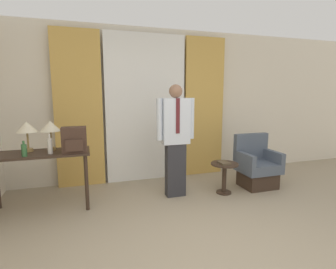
% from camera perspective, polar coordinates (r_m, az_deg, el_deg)
% --- Properties ---
extents(wall_back, '(10.00, 0.06, 2.70)m').
position_cam_1_polar(wall_back, '(4.81, -5.17, 6.41)').
color(wall_back, silver).
rests_on(wall_back, ground_plane).
extents(curtain_sheer_center, '(1.42, 0.06, 2.58)m').
position_cam_1_polar(curtain_sheer_center, '(4.68, -4.82, 5.61)').
color(curtain_sheer_center, white).
rests_on(curtain_sheer_center, ground_plane).
extents(curtain_drape_left, '(0.77, 0.06, 2.58)m').
position_cam_1_polar(curtain_drape_left, '(4.56, -18.87, 5.07)').
color(curtain_drape_left, gold).
rests_on(curtain_drape_left, ground_plane).
extents(curtain_drape_right, '(0.77, 0.06, 2.58)m').
position_cam_1_polar(curtain_drape_right, '(5.06, 7.86, 5.82)').
color(curtain_drape_right, gold).
rests_on(curtain_drape_right, ground_plane).
extents(desk, '(1.28, 0.54, 0.79)m').
position_cam_1_polar(desk, '(3.89, -26.11, -5.30)').
color(desk, '#38281E').
rests_on(desk, ground_plane).
extents(table_lamp_left, '(0.27, 0.27, 0.40)m').
position_cam_1_polar(table_lamp_left, '(3.95, -28.39, 1.22)').
color(table_lamp_left, '#9E7F47').
rests_on(table_lamp_left, desk).
extents(table_lamp_right, '(0.27, 0.27, 0.40)m').
position_cam_1_polar(table_lamp_right, '(3.90, -24.24, 1.44)').
color(table_lamp_right, '#9E7F47').
rests_on(table_lamp_right, desk).
extents(bottle_near_edge, '(0.06, 0.06, 0.20)m').
position_cam_1_polar(bottle_near_edge, '(3.70, -28.84, -2.97)').
color(bottle_near_edge, '#336638').
rests_on(bottle_near_edge, desk).
extents(bottle_by_lamp, '(0.06, 0.06, 0.26)m').
position_cam_1_polar(bottle_by_lamp, '(3.71, -24.32, -2.19)').
color(bottle_by_lamp, silver).
rests_on(bottle_by_lamp, desk).
extents(backpack, '(0.31, 0.22, 0.34)m').
position_cam_1_polar(backpack, '(3.64, -19.72, -1.16)').
color(backpack, '#422D23').
rests_on(backpack, desk).
extents(person, '(0.59, 0.20, 1.69)m').
position_cam_1_polar(person, '(3.91, 1.65, -0.40)').
color(person, '#2D2D33').
rests_on(person, ground_plane).
extents(armchair, '(0.63, 0.55, 0.88)m').
position_cam_1_polar(armchair, '(4.69, 18.72, -6.77)').
color(armchair, '#38281E').
rests_on(armchair, ground_plane).
extents(side_table, '(0.43, 0.43, 0.49)m').
position_cam_1_polar(side_table, '(4.23, 12.17, -8.14)').
color(side_table, '#38281E').
rests_on(side_table, ground_plane).
extents(book, '(0.14, 0.21, 0.03)m').
position_cam_1_polar(book, '(4.15, 12.06, -6.06)').
color(book, brown).
rests_on(book, side_table).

